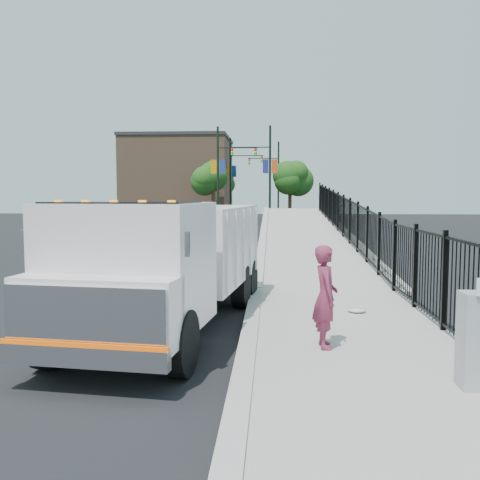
{
  "coord_description": "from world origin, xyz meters",
  "views": [
    {
      "loc": [
        0.4,
        -9.88,
        2.63
      ],
      "look_at": [
        -0.32,
        2.0,
        1.59
      ],
      "focal_mm": 40.0,
      "sensor_mm": 36.0,
      "label": 1
    }
  ],
  "objects": [
    {
      "name": "ground",
      "position": [
        0.0,
        0.0,
        0.0
      ],
      "size": [
        120.0,
        120.0,
        0.0
      ],
      "primitive_type": "plane",
      "color": "black",
      "rests_on": "ground"
    },
    {
      "name": "sidewalk",
      "position": [
        1.93,
        -2.0,
        0.06
      ],
      "size": [
        3.55,
        12.0,
        0.12
      ],
      "primitive_type": "cube",
      "color": "#9E998E",
      "rests_on": "ground"
    },
    {
      "name": "curb",
      "position": [
        0.0,
        -2.0,
        0.08
      ],
      "size": [
        0.3,
        12.0,
        0.16
      ],
      "primitive_type": "cube",
      "color": "#ADAAA3",
      "rests_on": "ground"
    },
    {
      "name": "ramp",
      "position": [
        2.12,
        16.0,
        0.0
      ],
      "size": [
        3.95,
        24.06,
        3.19
      ],
      "primitive_type": "cube",
      "rotation": [
        0.06,
        0.0,
        0.0
      ],
      "color": "#9E998E",
      "rests_on": "ground"
    },
    {
      "name": "iron_fence",
      "position": [
        3.55,
        12.0,
        0.9
      ],
      "size": [
        0.1,
        28.0,
        1.8
      ],
      "primitive_type": "cube",
      "color": "black",
      "rests_on": "ground"
    },
    {
      "name": "truck",
      "position": [
        -1.6,
        0.2,
        1.43
      ],
      "size": [
        3.24,
        7.63,
        2.53
      ],
      "rotation": [
        0.0,
        0.0,
        -0.12
      ],
      "color": "black",
      "rests_on": "ground"
    },
    {
      "name": "worker",
      "position": [
        1.27,
        -1.24,
        0.96
      ],
      "size": [
        0.46,
        0.65,
        1.68
      ],
      "primitive_type": "imported",
      "rotation": [
        0.0,
        0.0,
        1.67
      ],
      "color": "#812946",
      "rests_on": "sidewalk"
    },
    {
      "name": "debris",
      "position": [
        2.2,
        1.4,
        0.17
      ],
      "size": [
        0.39,
        0.39,
        0.1
      ],
      "primitive_type": "ellipsoid",
      "color": "silver",
      "rests_on": "sidewalk"
    },
    {
      "name": "light_pole_0",
      "position": [
        -3.68,
        33.34,
        4.36
      ],
      "size": [
        3.77,
        0.22,
        8.0
      ],
      "color": "black",
      "rests_on": "ground"
    },
    {
      "name": "light_pole_1",
      "position": [
        -0.09,
        32.96,
        4.36
      ],
      "size": [
        3.78,
        0.22,
        8.0
      ],
      "color": "black",
      "rests_on": "ground"
    },
    {
      "name": "light_pole_2",
      "position": [
        -3.37,
        42.29,
        4.36
      ],
      "size": [
        3.77,
        0.22,
        8.0
      ],
      "color": "black",
      "rests_on": "ground"
    },
    {
      "name": "light_pole_3",
      "position": [
        0.73,
        46.4,
        4.36
      ],
      "size": [
        3.78,
        0.22,
        8.0
      ],
      "color": "black",
      "rests_on": "ground"
    },
    {
      "name": "tree_0",
      "position": [
        -4.7,
        36.31,
        3.95
      ],
      "size": [
        2.71,
        2.71,
        5.35
      ],
      "color": "#382314",
      "rests_on": "ground"
    },
    {
      "name": "tree_1",
      "position": [
        2.07,
        40.77,
        3.95
      ],
      "size": [
        2.68,
        2.68,
        5.34
      ],
      "color": "#382314",
      "rests_on": "ground"
    },
    {
      "name": "tree_2",
      "position": [
        -5.12,
        49.33,
        3.94
      ],
      "size": [
        2.56,
        2.56,
        5.28
      ],
      "color": "#382314",
      "rests_on": "ground"
    },
    {
      "name": "building",
      "position": [
        -9.0,
        44.0,
        4.0
      ],
      "size": [
        10.0,
        10.0,
        8.0
      ],
      "primitive_type": "cube",
      "color": "#8C664C",
      "rests_on": "ground"
    }
  ]
}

